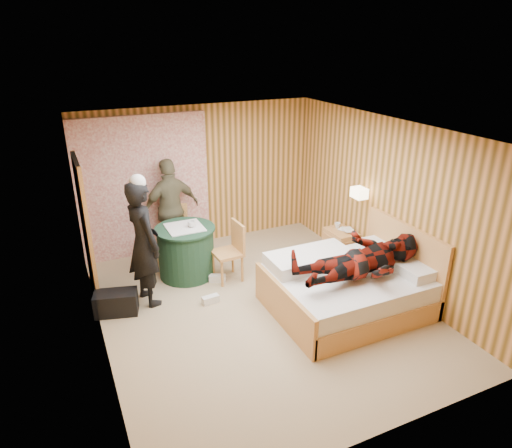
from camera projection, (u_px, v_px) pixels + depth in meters
name	position (u px, v px, depth m)	size (l,w,h in m)	color
floor	(259.00, 307.00, 6.45)	(4.20, 5.00, 0.01)	tan
ceiling	(260.00, 130.00, 5.50)	(4.20, 5.00, 0.01)	silver
wall_back	(200.00, 176.00, 8.07)	(4.20, 0.02, 2.50)	#E29A56
wall_left	(92.00, 256.00, 5.16)	(0.02, 5.00, 2.50)	#E29A56
wall_right	(387.00, 203.00, 6.78)	(0.02, 5.00, 2.50)	#E29A56
curtain	(144.00, 187.00, 7.65)	(2.20, 0.08, 2.40)	white
doorway	(86.00, 229.00, 6.44)	(0.06, 0.90, 2.05)	black
wall_lamp	(359.00, 193.00, 7.07)	(0.26, 0.24, 0.16)	gold
bed	(348.00, 287.00, 6.34)	(2.04, 1.61, 1.10)	tan
nightstand	(341.00, 245.00, 7.72)	(0.41, 0.56, 0.54)	tan
round_table	(186.00, 251.00, 7.18)	(0.94, 0.94, 0.83)	#20462C
chair_far	(175.00, 227.00, 7.76)	(0.55, 0.55, 0.93)	tan
chair_near	(232.00, 247.00, 7.03)	(0.45, 0.45, 0.93)	tan
duffel_bag	(116.00, 303.00, 6.26)	(0.57, 0.31, 0.32)	black
sneaker_left	(217.00, 278.00, 7.11)	(0.26, 0.10, 0.11)	silver
sneaker_right	(211.00, 299.00, 6.54)	(0.25, 0.10, 0.11)	silver
woman_standing	(144.00, 243.00, 6.28)	(0.66, 0.43, 1.82)	black
man_at_table	(171.00, 209.00, 7.67)	(1.01, 0.42, 1.72)	#666044
man_on_bed	(364.00, 250.00, 5.91)	(1.77, 0.67, 0.86)	#641209
book_lower	(343.00, 231.00, 7.57)	(0.17, 0.22, 0.02)	silver
book_upper	(344.00, 230.00, 7.57)	(0.16, 0.22, 0.02)	silver
cup_nightstand	(337.00, 225.00, 7.71)	(0.10, 0.10, 0.09)	silver
cup_table	(192.00, 224.00, 7.00)	(0.12, 0.12, 0.10)	silver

